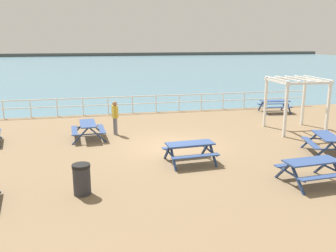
{
  "coord_description": "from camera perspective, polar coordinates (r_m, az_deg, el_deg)",
  "views": [
    {
      "loc": [
        -3.46,
        -14.58,
        4.53
      ],
      "look_at": [
        -0.07,
        0.51,
        0.8
      ],
      "focal_mm": 38.13,
      "sensor_mm": 36.0,
      "label": 1
    }
  ],
  "objects": [
    {
      "name": "sea_band",
      "position": [
        67.57,
        -9.84,
        9.53
      ],
      "size": [
        142.0,
        90.0,
        0.01
      ],
      "primitive_type": "cube",
      "color": "teal",
      "rests_on": "ground"
    },
    {
      "name": "seaward_railing",
      "position": [
        22.91,
        -3.82,
        3.99
      ],
      "size": [
        23.07,
        0.07,
        1.08
      ],
      "color": "white",
      "rests_on": "ground"
    },
    {
      "name": "picnic_table_near_left",
      "position": [
        15.88,
        24.04,
        -2.04
      ],
      "size": [
        1.95,
        2.15,
        0.8
      ],
      "rotation": [
        0.0,
        0.0,
        1.29
      ],
      "color": "#334C84",
      "rests_on": "ground"
    },
    {
      "name": "litter_bin",
      "position": [
        11.09,
        -13.62,
        -8.27
      ],
      "size": [
        0.55,
        0.55,
        0.95
      ],
      "color": "#2D2D33",
      "rests_on": "ground"
    },
    {
      "name": "lattice_pergola",
      "position": [
        19.15,
        19.83,
        5.16
      ],
      "size": [
        2.54,
        2.66,
        2.7
      ],
      "rotation": [
        0.0,
        0.0,
        -0.05
      ],
      "color": "white",
      "rests_on": "ground"
    },
    {
      "name": "ground_plane",
      "position": [
        15.68,
        0.65,
        -3.62
      ],
      "size": [
        30.0,
        24.0,
        0.2
      ],
      "primitive_type": "cube",
      "color": "#846B4C"
    },
    {
      "name": "picnic_table_near_right",
      "position": [
        13.47,
        3.54,
        -3.5
      ],
      "size": [
        1.89,
        1.65,
        0.8
      ],
      "rotation": [
        0.0,
        0.0,
        0.06
      ],
      "color": "#334C84",
      "rests_on": "ground"
    },
    {
      "name": "distant_shoreline",
      "position": [
        110.47,
        -11.07,
        10.97
      ],
      "size": [
        142.0,
        6.0,
        1.8
      ],
      "primitive_type": "cube",
      "color": "#4C4C47",
      "rests_on": "ground"
    },
    {
      "name": "picnic_table_corner",
      "position": [
        23.89,
        16.71,
        3.48
      ],
      "size": [
        1.96,
        1.72,
        0.8
      ],
      "rotation": [
        0.0,
        0.0,
        -0.12
      ],
      "color": "#334C84",
      "rests_on": "ground"
    },
    {
      "name": "visitor",
      "position": [
        17.56,
        -8.47,
        1.64
      ],
      "size": [
        0.3,
        0.51,
        1.66
      ],
      "rotation": [
        0.0,
        0.0,
        0.28
      ],
      "color": "slate",
      "rests_on": "ground"
    },
    {
      "name": "picnic_table_far_right",
      "position": [
        12.45,
        21.94,
        -5.95
      ],
      "size": [
        1.9,
        1.66,
        0.8
      ],
      "rotation": [
        0.0,
        0.0,
        0.07
      ],
      "color": "#334C84",
      "rests_on": "ground"
    },
    {
      "name": "picnic_table_mid_centre",
      "position": [
        17.08,
        -12.68,
        -0.13
      ],
      "size": [
        1.63,
        1.88,
        0.8
      ],
      "rotation": [
        0.0,
        0.0,
        1.62
      ],
      "color": "#334C84",
      "rests_on": "ground"
    }
  ]
}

